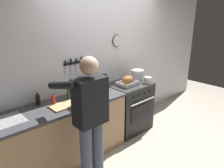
% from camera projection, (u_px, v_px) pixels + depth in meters
% --- Properties ---
extents(ground_plane, '(8.00, 8.00, 0.00)m').
position_uv_depth(ground_plane, '(165.00, 157.00, 3.23)').
color(ground_plane, '#A89E8E').
extents(wall_back, '(6.00, 0.13, 2.60)m').
position_uv_depth(wall_back, '(106.00, 60.00, 3.77)').
color(wall_back, silver).
rests_on(wall_back, ground).
extents(counter_block, '(2.03, 0.65, 0.90)m').
position_uv_depth(counter_block, '(59.00, 134.00, 3.00)').
color(counter_block, tan).
rests_on(counter_block, ground).
extents(stove, '(0.76, 0.67, 0.90)m').
position_uv_depth(stove, '(128.00, 106.00, 3.92)').
color(stove, black).
rests_on(stove, ground).
extents(person_cook, '(0.51, 0.63, 1.66)m').
position_uv_depth(person_cook, '(90.00, 115.00, 2.48)').
color(person_cook, '#4C566B').
rests_on(person_cook, ground).
extents(roasting_pan, '(0.35, 0.26, 0.17)m').
position_uv_depth(roasting_pan, '(128.00, 81.00, 3.67)').
color(roasting_pan, '#B7B7BC').
rests_on(roasting_pan, stove).
extents(stock_pot, '(0.24, 0.24, 0.20)m').
position_uv_depth(stock_pot, '(137.00, 75.00, 3.93)').
color(stock_pot, '#B7B7BC').
rests_on(stock_pot, stove).
extents(saucepan, '(0.14, 0.14, 0.11)m').
position_uv_depth(saucepan, '(148.00, 80.00, 3.79)').
color(saucepan, '#B7B7BC').
rests_on(saucepan, stove).
extents(cutting_board, '(0.36, 0.24, 0.02)m').
position_uv_depth(cutting_board, '(64.00, 106.00, 2.84)').
color(cutting_board, tan).
rests_on(cutting_board, counter_block).
extents(bottle_vinegar, '(0.06, 0.06, 0.26)m').
position_uv_depth(bottle_vinegar, '(84.00, 85.00, 3.36)').
color(bottle_vinegar, '#997F4C').
rests_on(bottle_vinegar, counter_block).
extents(bottle_soy_sauce, '(0.06, 0.06, 0.18)m').
position_uv_depth(bottle_soy_sauce, '(38.00, 99.00, 2.88)').
color(bottle_soy_sauce, black).
rests_on(bottle_soy_sauce, counter_block).
extents(bottle_hot_sauce, '(0.05, 0.05, 0.18)m').
position_uv_depth(bottle_hot_sauce, '(54.00, 100.00, 2.86)').
color(bottle_hot_sauce, red).
rests_on(bottle_hot_sauce, counter_block).
extents(bottle_dish_soap, '(0.07, 0.07, 0.25)m').
position_uv_depth(bottle_dish_soap, '(92.00, 86.00, 3.32)').
color(bottle_dish_soap, '#338CCC').
rests_on(bottle_dish_soap, counter_block).
extents(bottle_cooking_oil, '(0.07, 0.07, 0.25)m').
position_uv_depth(bottle_cooking_oil, '(93.00, 85.00, 3.40)').
color(bottle_cooking_oil, gold).
rests_on(bottle_cooking_oil, counter_block).
extents(bottle_olive_oil, '(0.08, 0.08, 0.29)m').
position_uv_depth(bottle_olive_oil, '(69.00, 92.00, 3.04)').
color(bottle_olive_oil, '#385623').
rests_on(bottle_olive_oil, counter_block).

